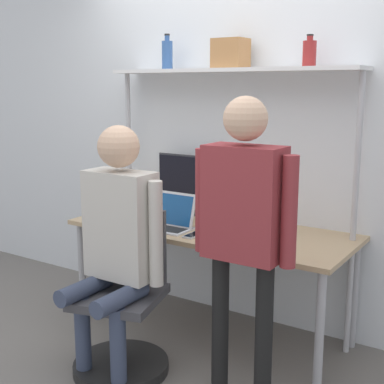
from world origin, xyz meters
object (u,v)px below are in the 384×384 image
(office_chair, at_px, (123,322))
(bottle_red, at_px, (309,53))
(storage_box, at_px, (231,53))
(laptop, at_px, (172,219))
(monitor, at_px, (187,181))
(person_standing, at_px, (244,216))
(person_seated, at_px, (117,231))
(bottle_blue, at_px, (167,54))
(cell_phone, at_px, (193,235))

(office_chair, relative_size, bottle_red, 4.98)
(storage_box, bearing_deg, laptop, -119.17)
(monitor, bearing_deg, person_standing, -43.58)
(person_seated, xyz_separation_m, bottle_blue, (-0.33, 0.96, 1.01))
(office_chair, xyz_separation_m, person_standing, (0.75, 0.06, 0.73))
(laptop, distance_m, person_seated, 0.59)
(cell_phone, distance_m, storage_box, 1.21)
(laptop, bearing_deg, monitor, 109.66)
(cell_phone, relative_size, office_chair, 0.16)
(bottle_red, xyz_separation_m, storage_box, (-0.54, -0.00, 0.01))
(monitor, relative_size, storage_box, 2.38)
(person_seated, relative_size, bottle_blue, 5.94)
(cell_phone, distance_m, person_standing, 0.74)
(cell_phone, height_order, bottle_blue, bottle_blue)
(person_seated, bearing_deg, bottle_blue, 109.18)
(laptop, bearing_deg, storage_box, 60.83)
(monitor, height_order, storage_box, storage_box)
(laptop, height_order, bottle_red, bottle_red)
(laptop, relative_size, cell_phone, 1.95)
(cell_phone, distance_m, bottle_red, 1.31)
(office_chair, height_order, person_standing, person_standing)
(person_standing, bearing_deg, bottle_blue, 141.47)
(cell_phone, xyz_separation_m, person_seated, (-0.18, -0.50, 0.12))
(person_seated, height_order, bottle_red, bottle_red)
(laptop, bearing_deg, bottle_red, 26.68)
(bottle_blue, bearing_deg, office_chair, -70.60)
(monitor, relative_size, person_seated, 0.35)
(person_seated, distance_m, storage_box, 1.40)
(person_seated, bearing_deg, storage_box, 79.72)
(laptop, xyz_separation_m, office_chair, (0.02, -0.54, -0.51))
(office_chair, bearing_deg, monitor, 100.04)
(monitor, bearing_deg, bottle_red, -1.07)
(cell_phone, distance_m, office_chair, 0.67)
(laptop, bearing_deg, bottle_blue, 128.36)
(monitor, distance_m, bottle_red, 1.24)
(bottle_blue, bearing_deg, bottle_red, 0.00)
(monitor, relative_size, person_standing, 0.31)
(cell_phone, relative_size, person_seated, 0.10)
(monitor, distance_m, cell_phone, 0.64)
(person_standing, bearing_deg, cell_phone, 144.69)
(monitor, distance_m, bottle_blue, 0.90)
(person_standing, xyz_separation_m, bottle_blue, (-1.07, 0.85, 0.85))
(laptop, height_order, office_chair, laptop)
(cell_phone, xyz_separation_m, storage_box, (-0.01, 0.46, 1.12))
(monitor, height_order, bottle_red, bottle_red)
(person_standing, xyz_separation_m, storage_box, (-0.56, 0.85, 0.84))
(cell_phone, bearing_deg, monitor, 126.91)
(office_chair, bearing_deg, cell_phone, 67.34)
(monitor, height_order, person_seated, person_seated)
(bottle_blue, xyz_separation_m, storage_box, (0.51, 0.00, -0.01))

